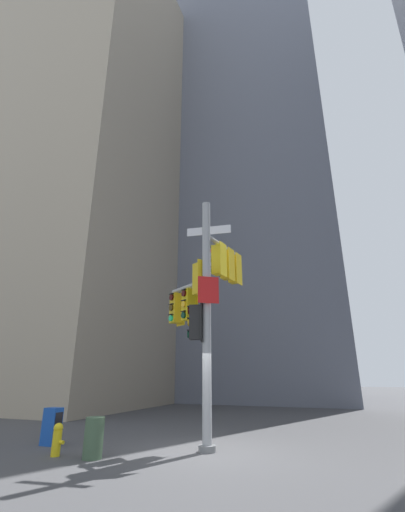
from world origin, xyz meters
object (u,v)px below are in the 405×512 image
signal_pole_assembly (207,295)px  newspaper_box (52,426)px  fire_hydrant (57,439)px  trash_bin (94,438)px

signal_pole_assembly → newspaper_box: signal_pole_assembly is taller
signal_pole_assembly → fire_hydrant: size_ratio=9.58×
fire_hydrant → newspaper_box: (-1.20, 1.08, 0.10)m
signal_pole_assembly → fire_hydrant: bearing=-142.8°
fire_hydrant → trash_bin: size_ratio=0.82×
signal_pole_assembly → newspaper_box: bearing=-163.2°
signal_pole_assembly → newspaper_box: (-4.36, -1.32, -3.83)m
trash_bin → newspaper_box: bearing=156.1°
newspaper_box → trash_bin: 2.45m
fire_hydrant → newspaper_box: size_ratio=0.76×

